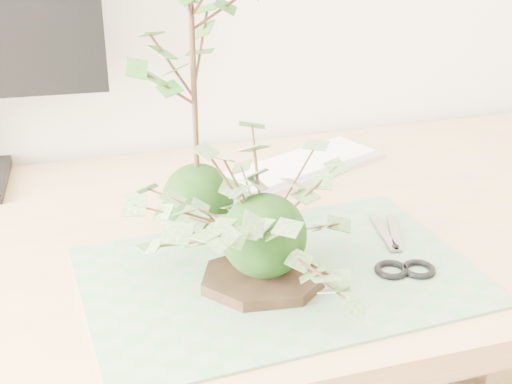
# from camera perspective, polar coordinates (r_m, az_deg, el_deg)

# --- Properties ---
(desk) EXTENTS (1.60, 0.70, 0.74)m
(desk) POSITION_cam_1_polar(r_m,az_deg,el_deg) (1.10, 0.25, -6.87)
(desk) COLOR tan
(desk) RESTS_ON ground_plane
(cutting_mat) EXTENTS (0.51, 0.36, 0.00)m
(cutting_mat) POSITION_cam_1_polar(r_m,az_deg,el_deg) (0.93, 1.85, -6.70)
(cutting_mat) COLOR #578C5A
(cutting_mat) RESTS_ON desk
(stone_dish) EXTENTS (0.19, 0.19, 0.01)m
(stone_dish) POSITION_cam_1_polar(r_m,az_deg,el_deg) (0.91, 0.63, -6.89)
(stone_dish) COLOR black
(stone_dish) RESTS_ON cutting_mat
(ivy_kokedama) EXTENTS (0.37, 0.37, 0.21)m
(ivy_kokedama) POSITION_cam_1_polar(r_m,az_deg,el_deg) (0.85, 0.67, -0.56)
(ivy_kokedama) COLOR black
(ivy_kokedama) RESTS_ON stone_dish
(maple_kokedama) EXTENTS (0.27, 0.27, 0.43)m
(maple_kokedama) POSITION_cam_1_polar(r_m,az_deg,el_deg) (0.95, -5.17, 13.23)
(maple_kokedama) COLOR black
(maple_kokedama) RESTS_ON desk
(keyboard) EXTENTS (0.41, 0.26, 0.02)m
(keyboard) POSITION_cam_1_polar(r_m,az_deg,el_deg) (1.23, 2.22, 1.67)
(keyboard) COLOR silver
(keyboard) RESTS_ON desk
(scissors) EXTENTS (0.09, 0.19, 0.01)m
(scissors) POSITION_cam_1_polar(r_m,az_deg,el_deg) (0.97, 11.91, -5.35)
(scissors) COLOR gray
(scissors) RESTS_ON cutting_mat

